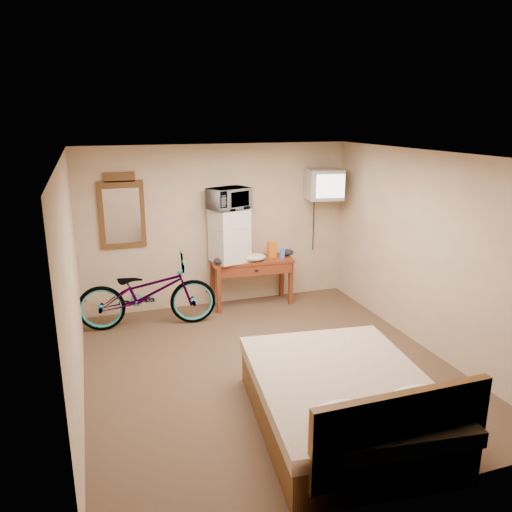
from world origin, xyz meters
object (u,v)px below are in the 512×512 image
at_px(mini_fridge, 229,235).
at_px(microwave, 229,199).
at_px(wall_mirror, 122,212).
at_px(bicycle, 147,293).
at_px(desk, 252,268).
at_px(bed, 345,402).
at_px(blue_cup, 282,253).
at_px(crt_television, 324,184).

bearing_deg(mini_fridge, microwave, 56.29).
relative_size(microwave, wall_mirror, 0.53).
distance_m(microwave, bicycle, 1.81).
distance_m(mini_fridge, bicycle, 1.50).
height_order(desk, bicycle, bicycle).
bearing_deg(wall_mirror, bed, -65.12).
height_order(desk, blue_cup, blue_cup).
xyz_separation_m(desk, bed, (-0.20, -3.37, -0.33)).
relative_size(bicycle, bed, 0.84).
bearing_deg(mini_fridge, wall_mirror, 171.72).
bearing_deg(wall_mirror, crt_television, -4.68).
distance_m(blue_cup, wall_mirror, 2.50).
relative_size(mini_fridge, crt_television, 1.25).
bearing_deg(desk, microwave, 172.32).
distance_m(desk, bed, 3.39).
distance_m(desk, blue_cup, 0.52).
xyz_separation_m(wall_mirror, bicycle, (0.23, -0.57, -1.06)).
xyz_separation_m(desk, bicycle, (-1.66, -0.30, -0.12)).
xyz_separation_m(microwave, blue_cup, (0.83, -0.10, -0.89)).
xyz_separation_m(crt_television, wall_mirror, (-3.08, 0.25, -0.30)).
relative_size(wall_mirror, bicycle, 0.57).
bearing_deg(microwave, bicycle, 173.25).
xyz_separation_m(desk, microwave, (-0.35, 0.05, 1.09)).
bearing_deg(bed, microwave, 92.55).
bearing_deg(bicycle, bed, -148.54).
distance_m(microwave, wall_mirror, 1.56).
bearing_deg(crt_television, bed, -112.27).
bearing_deg(bed, bicycle, 115.40).
distance_m(desk, microwave, 1.15).
distance_m(mini_fridge, crt_television, 1.70).
bearing_deg(microwave, bed, -109.06).
relative_size(mini_fridge, bicycle, 0.42).
bearing_deg(wall_mirror, microwave, -8.27).
bearing_deg(wall_mirror, mini_fridge, -8.28).
xyz_separation_m(mini_fridge, bicycle, (-1.31, -0.35, -0.65)).
distance_m(desk, wall_mirror, 2.13).
distance_m(desk, bicycle, 1.69).
distance_m(mini_fridge, wall_mirror, 1.61).
height_order(wall_mirror, bed, wall_mirror).
distance_m(mini_fridge, bed, 3.53).
bearing_deg(bicycle, microwave, -69.09).
height_order(mini_fridge, crt_television, crt_television).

